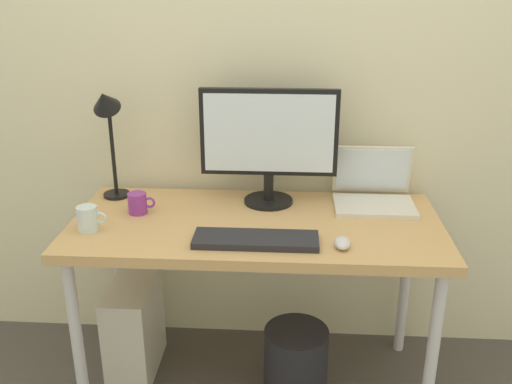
# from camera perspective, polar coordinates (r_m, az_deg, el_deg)

# --- Properties ---
(ground_plane) EXTENTS (6.00, 6.00, 0.00)m
(ground_plane) POSITION_cam_1_polar(r_m,az_deg,el_deg) (2.59, 0.00, -18.26)
(ground_plane) COLOR #4C4742
(back_wall) EXTENTS (4.40, 0.04, 2.60)m
(back_wall) POSITION_cam_1_polar(r_m,az_deg,el_deg) (2.41, 0.59, 13.00)
(back_wall) COLOR beige
(back_wall) RESTS_ON ground_plane
(desk) EXTENTS (1.41, 0.65, 0.75)m
(desk) POSITION_cam_1_polar(r_m,az_deg,el_deg) (2.22, 0.00, -4.55)
(desk) COLOR tan
(desk) RESTS_ON ground_plane
(monitor) EXTENTS (0.55, 0.20, 0.47)m
(monitor) POSITION_cam_1_polar(r_m,az_deg,el_deg) (2.28, 1.29, 5.23)
(monitor) COLOR black
(monitor) RESTS_ON desk
(laptop) EXTENTS (0.32, 0.27, 0.23)m
(laptop) POSITION_cam_1_polar(r_m,az_deg,el_deg) (2.38, 11.61, 0.17)
(laptop) COLOR silver
(laptop) RESTS_ON desk
(desk_lamp) EXTENTS (0.11, 0.16, 0.48)m
(desk_lamp) POSITION_cam_1_polar(r_m,az_deg,el_deg) (2.37, -14.61, 7.10)
(desk_lamp) COLOR black
(desk_lamp) RESTS_ON desk
(keyboard) EXTENTS (0.44, 0.14, 0.02)m
(keyboard) POSITION_cam_1_polar(r_m,az_deg,el_deg) (2.01, -0.02, -4.77)
(keyboard) COLOR #232328
(keyboard) RESTS_ON desk
(mouse) EXTENTS (0.06, 0.09, 0.03)m
(mouse) POSITION_cam_1_polar(r_m,az_deg,el_deg) (2.00, 8.58, -5.03)
(mouse) COLOR silver
(mouse) RESTS_ON desk
(coffee_mug) EXTENTS (0.11, 0.07, 0.08)m
(coffee_mug) POSITION_cam_1_polar(r_m,az_deg,el_deg) (2.29, -11.68, -1.10)
(coffee_mug) COLOR purple
(coffee_mug) RESTS_ON desk
(glass_cup) EXTENTS (0.11, 0.07, 0.09)m
(glass_cup) POSITION_cam_1_polar(r_m,az_deg,el_deg) (2.18, -16.40, -2.56)
(glass_cup) COLOR silver
(glass_cup) RESTS_ON desk
(computer_tower) EXTENTS (0.18, 0.36, 0.42)m
(computer_tower) POSITION_cam_1_polar(r_m,az_deg,el_deg) (2.58, -12.01, -13.09)
(computer_tower) COLOR silver
(computer_tower) RESTS_ON ground_plane
(wastebasket) EXTENTS (0.26, 0.26, 0.30)m
(wastebasket) POSITION_cam_1_polar(r_m,az_deg,el_deg) (2.44, 3.98, -16.53)
(wastebasket) COLOR #232328
(wastebasket) RESTS_ON ground_plane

